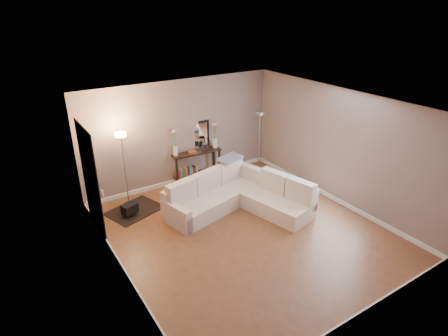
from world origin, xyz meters
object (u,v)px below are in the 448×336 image
sectional_sofa (236,196)px  floor_lamp_unlit (259,130)px  floor_lamp_lit (123,155)px  console_table (194,165)px

sectional_sofa → floor_lamp_unlit: floor_lamp_unlit is taller
floor_lamp_lit → floor_lamp_unlit: size_ratio=1.04×
console_table → floor_lamp_lit: (-1.85, -0.28, 0.77)m
sectional_sofa → floor_lamp_unlit: bearing=39.4°
floor_lamp_lit → sectional_sofa: bearing=-36.5°
sectional_sofa → floor_lamp_unlit: (1.66, 1.36, 0.86)m
floor_lamp_lit → floor_lamp_unlit: 3.63m
floor_lamp_lit → floor_lamp_unlit: (3.63, -0.10, -0.05)m
sectional_sofa → floor_lamp_lit: 2.62m
console_table → floor_lamp_lit: bearing=-171.4°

